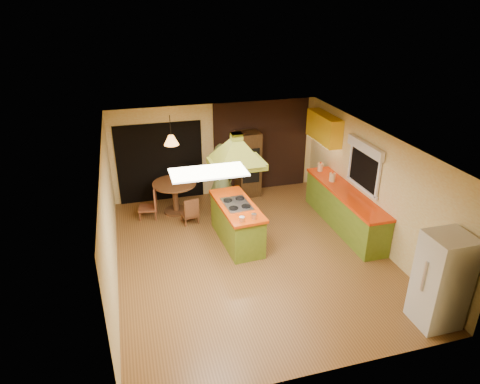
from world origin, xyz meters
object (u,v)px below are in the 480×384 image
object	(u,v)px
wall_oven	(248,164)
dining_table	(175,191)
man	(221,181)
kitchen_island	(237,223)
refrigerator	(442,281)
canister_large	(320,167)

from	to	relation	value
wall_oven	dining_table	bearing A→B (deg)	-168.53
man	dining_table	bearing A→B (deg)	-33.98
kitchen_island	man	size ratio (longest dim) A/B	1.00
kitchen_island	man	xyz separation A→B (m)	(-0.05, 1.27, 0.48)
kitchen_island	dining_table	distance (m)	2.10
wall_oven	dining_table	size ratio (longest dim) A/B	1.64
refrigerator	wall_oven	xyz separation A→B (m)	(-1.56, 5.70, 0.05)
dining_table	canister_large	xyz separation A→B (m)	(3.66, -0.52, 0.45)
refrigerator	canister_large	world-z (taller)	refrigerator
refrigerator	dining_table	size ratio (longest dim) A/B	1.54
kitchen_island	man	distance (m)	1.35
kitchen_island	dining_table	size ratio (longest dim) A/B	1.74
kitchen_island	refrigerator	distance (m)	4.23
refrigerator	canister_large	xyz separation A→B (m)	(0.04, 4.64, 0.19)
refrigerator	man	bearing A→B (deg)	119.27
refrigerator	dining_table	xyz separation A→B (m)	(-3.62, 5.16, -0.26)
kitchen_island	man	world-z (taller)	man
kitchen_island	wall_oven	world-z (taller)	wall_oven
man	refrigerator	bearing A→B (deg)	110.49
kitchen_island	wall_oven	distance (m)	2.54
man	dining_table	distance (m)	1.24
kitchen_island	dining_table	bearing A→B (deg)	118.20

